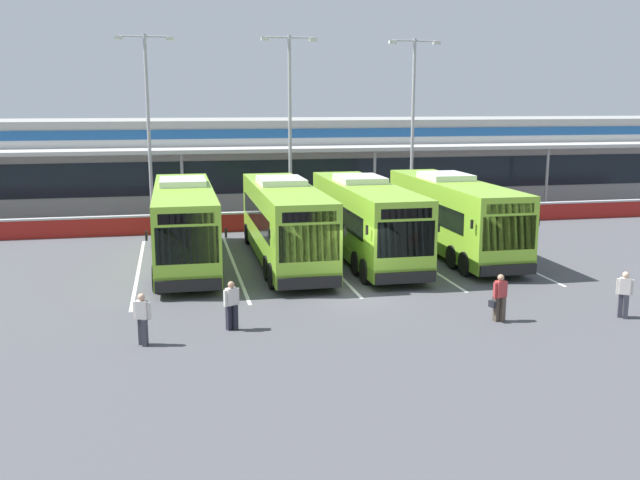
{
  "coord_description": "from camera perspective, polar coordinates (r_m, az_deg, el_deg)",
  "views": [
    {
      "loc": [
        -6.77,
        -25.08,
        7.25
      ],
      "look_at": [
        -0.88,
        3.0,
        1.6
      ],
      "focal_mm": 39.55,
      "sensor_mm": 36.0,
      "label": 1
    }
  ],
  "objects": [
    {
      "name": "coach_bus_leftmost",
      "position": [
        32.3,
        -10.91,
        1.2
      ],
      "size": [
        2.99,
        12.16,
        3.78
      ],
      "color": "#8CC633",
      "rests_on": "ground"
    },
    {
      "name": "bay_stripe_mid_east",
      "position": [
        35.33,
        13.86,
        -1.02
      ],
      "size": [
        0.14,
        13.0,
        0.01
      ],
      "primitive_type": "cube",
      "color": "silver",
      "rests_on": "ground"
    },
    {
      "name": "lamp_post_east",
      "position": [
        44.39,
        7.52,
        9.81
      ],
      "size": [
        3.24,
        0.28,
        11.0
      ],
      "color": "#9E9EA3",
      "rests_on": "ground"
    },
    {
      "name": "terminal_building",
      "position": [
        52.6,
        -4.44,
        6.49
      ],
      "size": [
        70.0,
        13.0,
        6.0
      ],
      "color": "#B7B7B2",
      "rests_on": "ground"
    },
    {
      "name": "pedestrian_near_bin",
      "position": [
        21.95,
        -14.18,
        -6.1
      ],
      "size": [
        0.53,
        0.38,
        1.62
      ],
      "color": "#33333D",
      "rests_on": "ground"
    },
    {
      "name": "bay_stripe_mid_west",
      "position": [
        32.62,
        0.43,
        -1.69
      ],
      "size": [
        0.14,
        13.0,
        0.01
      ],
      "primitive_type": "cube",
      "color": "silver",
      "rests_on": "ground"
    },
    {
      "name": "lamp_post_west",
      "position": [
        42.25,
        -13.73,
        9.53
      ],
      "size": [
        3.24,
        0.28,
        11.0
      ],
      "color": "#9E9EA3",
      "rests_on": "ground"
    },
    {
      "name": "coach_bus_centre",
      "position": [
        32.96,
        3.63,
        1.58
      ],
      "size": [
        2.99,
        12.16,
        3.78
      ],
      "color": "#8CC633",
      "rests_on": "ground"
    },
    {
      "name": "red_barrier_wall",
      "position": [
        40.71,
        -2.11,
        1.67
      ],
      "size": [
        60.0,
        0.4,
        1.1
      ],
      "color": "maroon",
      "rests_on": "ground"
    },
    {
      "name": "coach_bus_right_centre",
      "position": [
        34.77,
        10.61,
        1.91
      ],
      "size": [
        2.99,
        12.16,
        3.78
      ],
      "color": "#8CC633",
      "rests_on": "ground"
    },
    {
      "name": "ground_plane",
      "position": [
        26.97,
        3.15,
        -4.47
      ],
      "size": [
        200.0,
        200.0,
        0.0
      ],
      "primitive_type": "plane",
      "color": "#4C4C51"
    },
    {
      "name": "bay_stripe_far_west",
      "position": [
        31.95,
        -14.47,
        -2.33
      ],
      "size": [
        0.14,
        13.0,
        0.01
      ],
      "primitive_type": "cube",
      "color": "silver",
      "rests_on": "ground"
    },
    {
      "name": "bay_stripe_centre",
      "position": [
        33.74,
        7.42,
        -1.35
      ],
      "size": [
        0.14,
        13.0,
        0.01
      ],
      "primitive_type": "cube",
      "color": "silver",
      "rests_on": "ground"
    },
    {
      "name": "pedestrian_with_handbag",
      "position": [
        24.3,
        14.32,
        -4.46
      ],
      "size": [
        0.65,
        0.35,
        1.62
      ],
      "color": "#4C4238",
      "rests_on": "ground"
    },
    {
      "name": "bay_stripe_west",
      "position": [
        32.02,
        -6.94,
        -2.02
      ],
      "size": [
        0.14,
        13.0,
        0.01
      ],
      "primitive_type": "cube",
      "color": "silver",
      "rests_on": "ground"
    },
    {
      "name": "pedestrian_in_dark_coat",
      "position": [
        22.86,
        -7.17,
        -5.15
      ],
      "size": [
        0.52,
        0.34,
        1.62
      ],
      "color": "black",
      "rests_on": "ground"
    },
    {
      "name": "coach_bus_left_centre",
      "position": [
        32.15,
        -2.89,
        1.34
      ],
      "size": [
        2.99,
        12.16,
        3.78
      ],
      "color": "#8CC633",
      "rests_on": "ground"
    },
    {
      "name": "lamp_post_centre",
      "position": [
        41.78,
        -2.45,
        9.81
      ],
      "size": [
        3.24,
        0.28,
        11.0
      ],
      "color": "#9E9EA3",
      "rests_on": "ground"
    },
    {
      "name": "pedestrian_child",
      "position": [
        26.06,
        23.4,
        -3.96
      ],
      "size": [
        0.51,
        0.41,
        1.62
      ],
      "color": "#33333D",
      "rests_on": "ground"
    }
  ]
}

